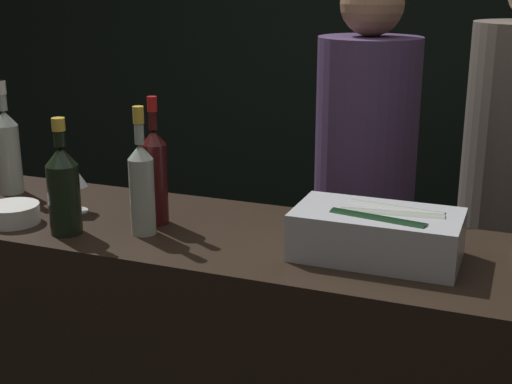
# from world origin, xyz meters

# --- Properties ---
(wall_back_chalkboard) EXTENTS (6.40, 0.06, 2.80)m
(wall_back_chalkboard) POSITION_xyz_m (0.00, 2.26, 1.40)
(wall_back_chalkboard) COLOR black
(wall_back_chalkboard) RESTS_ON ground_plane
(ice_bin_with_bottles) EXTENTS (0.42, 0.23, 0.13)m
(ice_bin_with_bottles) POSITION_xyz_m (0.36, 0.25, 1.08)
(ice_bin_with_bottles) COLOR #B7BABF
(ice_bin_with_bottles) RESTS_ON bar_counter
(bowl_white) EXTENTS (0.15, 0.15, 0.06)m
(bowl_white) POSITION_xyz_m (-0.70, 0.13, 1.04)
(bowl_white) COLOR white
(bowl_white) RESTS_ON bar_counter
(wine_glass) EXTENTS (0.09, 0.09, 0.15)m
(wine_glass) POSITION_xyz_m (-0.59, 0.28, 1.13)
(wine_glass) COLOR silver
(wine_glass) RESTS_ON bar_counter
(white_wine_bottle) EXTENTS (0.08, 0.08, 0.38)m
(white_wine_bottle) POSITION_xyz_m (-0.91, 0.38, 1.16)
(white_wine_bottle) COLOR #9EA899
(white_wine_bottle) RESTS_ON bar_counter
(champagne_bottle) EXTENTS (0.09, 0.09, 0.33)m
(champagne_bottle) POSITION_xyz_m (-0.50, 0.11, 1.15)
(champagne_bottle) COLOR black
(champagne_bottle) RESTS_ON bar_counter
(rose_wine_bottle) EXTENTS (0.07, 0.07, 0.36)m
(rose_wine_bottle) POSITION_xyz_m (-0.29, 0.19, 1.16)
(rose_wine_bottle) COLOR #9EA899
(rose_wine_bottle) RESTS_ON bar_counter
(red_wine_bottle_tall) EXTENTS (0.07, 0.07, 0.38)m
(red_wine_bottle_tall) POSITION_xyz_m (-0.30, 0.28, 1.16)
(red_wine_bottle_tall) COLOR #380F0F
(red_wine_bottle_tall) RESTS_ON bar_counter
(person_in_hoodie) EXTENTS (0.35, 0.35, 1.73)m
(person_in_hoodie) POSITION_xyz_m (0.18, 0.90, 0.97)
(person_in_hoodie) COLOR black
(person_in_hoodie) RESTS_ON ground_plane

